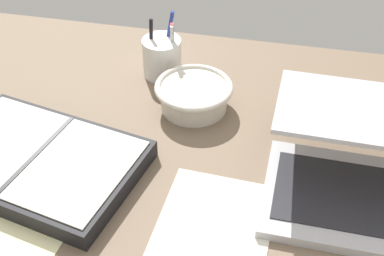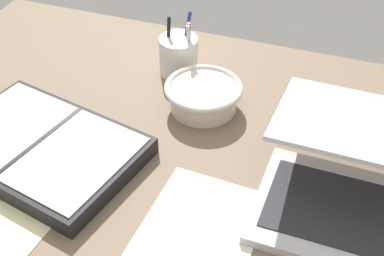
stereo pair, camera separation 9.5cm
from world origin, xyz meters
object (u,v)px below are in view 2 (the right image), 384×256
Objects in this scene: bowl at (203,95)px; pen_cup at (179,55)px; scissors at (48,191)px; laptop at (355,185)px; planner at (42,148)px.

pen_cup is (-9.36, 10.62, 1.30)cm from bowl.
bowl is 1.20× the size of scissors.
laptop is 55.92cm from planner.
pen_cup reaches higher than laptop.
planner is at bearing 159.12° from scissors.
planner is 2.98× the size of scissors.
planner is (-23.48, -23.91, -1.31)cm from bowl.
laptop is 0.81× the size of planner.
pen_cup reaches higher than bowl.
laptop is at bearing 18.85° from planner.
pen_cup is 0.38× the size of planner.
bowl is at bearing 93.50° from scissors.
pen_cup reaches higher than scissors.
laptop is 49.94cm from pen_cup.
scissors is at bearing -162.60° from laptop.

